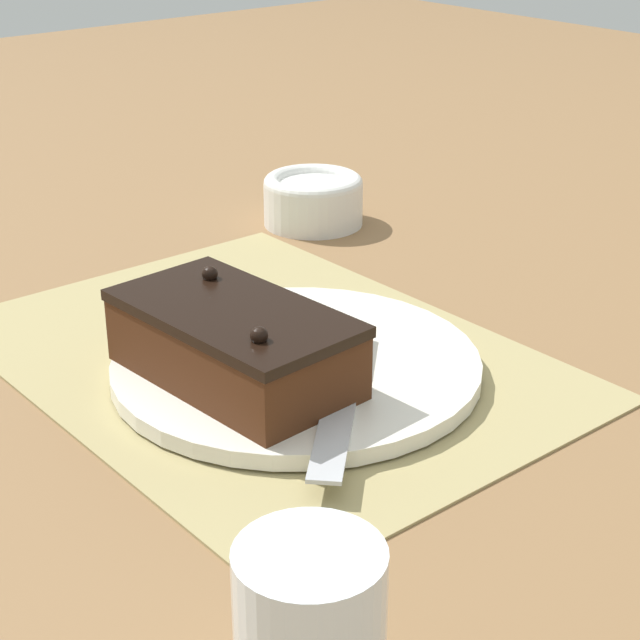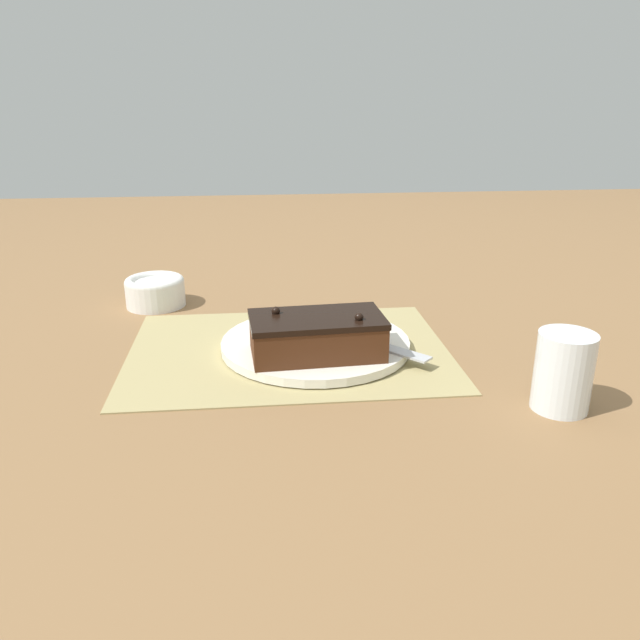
{
  "view_description": "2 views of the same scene",
  "coord_description": "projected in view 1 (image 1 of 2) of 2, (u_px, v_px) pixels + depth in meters",
  "views": [
    {
      "loc": [
        -0.59,
        0.44,
        0.37
      ],
      "look_at": [
        -0.08,
        0.01,
        0.06
      ],
      "focal_mm": 60.0,
      "sensor_mm": 36.0,
      "label": 1
    },
    {
      "loc": [
        0.04,
        0.84,
        0.35
      ],
      "look_at": [
        -0.05,
        -0.02,
        0.04
      ],
      "focal_mm": 35.0,
      "sensor_mm": 36.0,
      "label": 2
    }
  ],
  "objects": [
    {
      "name": "placemat_woven",
      "position": [
        265.0,
        357.0,
        0.82
      ],
      "size": [
        0.46,
        0.34,
        0.0
      ],
      "primitive_type": "cube",
      "color": "tan",
      "rests_on": "ground_plane"
    },
    {
      "name": "cake_plate",
      "position": [
        297.0,
        365.0,
        0.79
      ],
      "size": [
        0.27,
        0.27,
        0.01
      ],
      "color": "white",
      "rests_on": "placemat_woven"
    },
    {
      "name": "ground_plane",
      "position": [
        265.0,
        359.0,
        0.82
      ],
      "size": [
        3.0,
        3.0,
        0.0
      ],
      "primitive_type": "plane",
      "color": "olive"
    },
    {
      "name": "chocolate_cake",
      "position": [
        234.0,
        343.0,
        0.75
      ],
      "size": [
        0.19,
        0.11,
        0.06
      ],
      "rotation": [
        0.0,
        0.0,
        0.06
      ],
      "color": "#472614",
      "rests_on": "cake_plate"
    },
    {
      "name": "small_bowl",
      "position": [
        313.0,
        198.0,
        1.1
      ],
      "size": [
        0.1,
        0.1,
        0.05
      ],
      "color": "white",
      "rests_on": "ground_plane"
    },
    {
      "name": "serving_knife",
      "position": [
        345.0,
        372.0,
        0.76
      ],
      "size": [
        0.16,
        0.16,
        0.01
      ],
      "rotation": [
        0.0,
        0.0,
        0.76
      ],
      "color": "#472D19",
      "rests_on": "cake_plate"
    }
  ]
}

